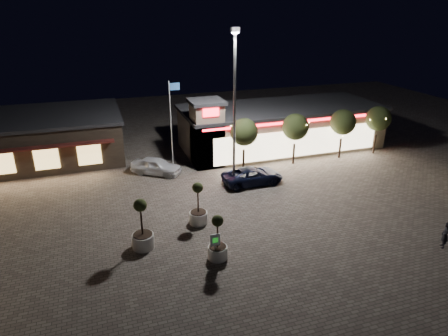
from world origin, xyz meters
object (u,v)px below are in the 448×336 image
object	(u,v)px
pedestrian	(445,235)
planter_mid	(218,245)
white_sedan	(156,166)
pickup_truck	(253,176)
valet_sign	(215,242)
planter_left	(143,233)

from	to	relation	value
pedestrian	planter_mid	size ratio (longest dim) A/B	0.61
white_sedan	planter_mid	size ratio (longest dim) A/B	1.55
pickup_truck	planter_mid	bearing A→B (deg)	145.94
white_sedan	valet_sign	world-z (taller)	valet_sign
white_sedan	pedestrian	world-z (taller)	pedestrian
valet_sign	planter_mid	bearing A→B (deg)	43.98
pedestrian	planter_left	distance (m)	18.38
planter_mid	pedestrian	bearing A→B (deg)	-13.70
planter_left	planter_mid	bearing A→B (deg)	-32.19
white_sedan	planter_mid	xyz separation A→B (m)	(1.29, -13.73, 0.13)
white_sedan	pickup_truck	bearing A→B (deg)	-87.72
planter_left	valet_sign	xyz separation A→B (m)	(3.77, -2.71, 0.22)
pickup_truck	planter_left	bearing A→B (deg)	122.78
white_sedan	planter_left	world-z (taller)	planter_left
planter_mid	valet_sign	distance (m)	0.47
white_sedan	planter_left	distance (m)	11.55
pickup_truck	planter_left	world-z (taller)	planter_left
planter_left	planter_mid	world-z (taller)	planter_left
planter_left	planter_mid	size ratio (longest dim) A/B	1.16
planter_mid	planter_left	bearing A→B (deg)	147.81
white_sedan	planter_mid	bearing A→B (deg)	-140.15
pedestrian	planter_mid	world-z (taller)	planter_mid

